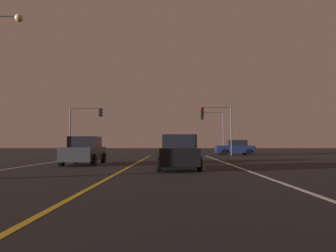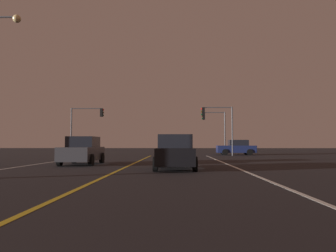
{
  "view_description": "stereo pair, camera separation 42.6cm",
  "coord_description": "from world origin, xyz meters",
  "px_view_note": "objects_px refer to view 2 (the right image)",
  "views": [
    {
      "loc": [
        2.34,
        0.89,
        1.26
      ],
      "look_at": [
        1.98,
        30.1,
        2.82
      ],
      "focal_mm": 35.77,
      "sensor_mm": 36.0,
      "label": 1
    },
    {
      "loc": [
        2.76,
        0.89,
        1.26
      ],
      "look_at": [
        1.98,
        30.1,
        2.82
      ],
      "focal_mm": 35.77,
      "sensor_mm": 36.0,
      "label": 2
    }
  ],
  "objects_px": {
    "car_oncoming": "(82,151)",
    "traffic_light_far_right": "(214,123)",
    "car_lead_same_lane": "(175,153)",
    "traffic_light_near_right": "(217,119)",
    "traffic_light_near_left": "(87,120)",
    "car_crossing_side": "(237,148)"
  },
  "relations": [
    {
      "from": "car_lead_same_lane",
      "to": "traffic_light_near_left",
      "type": "bearing_deg",
      "value": 26.45
    },
    {
      "from": "car_oncoming",
      "to": "traffic_light_near_left",
      "type": "relative_size",
      "value": 0.84
    },
    {
      "from": "car_lead_same_lane",
      "to": "traffic_light_near_left",
      "type": "distance_m",
      "value": 21.8
    },
    {
      "from": "car_oncoming",
      "to": "traffic_light_near_right",
      "type": "distance_m",
      "value": 18.84
    },
    {
      "from": "traffic_light_near_right",
      "to": "traffic_light_near_left",
      "type": "relative_size",
      "value": 1.01
    },
    {
      "from": "car_lead_same_lane",
      "to": "traffic_light_near_right",
      "type": "relative_size",
      "value": 0.82
    },
    {
      "from": "car_crossing_side",
      "to": "traffic_light_far_right",
      "type": "relative_size",
      "value": 0.83
    },
    {
      "from": "car_oncoming",
      "to": "traffic_light_far_right",
      "type": "height_order",
      "value": "traffic_light_far_right"
    },
    {
      "from": "car_oncoming",
      "to": "traffic_light_near_right",
      "type": "height_order",
      "value": "traffic_light_near_right"
    },
    {
      "from": "car_oncoming",
      "to": "traffic_light_near_left",
      "type": "distance_m",
      "value": 16.41
    },
    {
      "from": "traffic_light_near_left",
      "to": "traffic_light_far_right",
      "type": "distance_m",
      "value": 15.27
    },
    {
      "from": "car_lead_same_lane",
      "to": "car_crossing_side",
      "type": "distance_m",
      "value": 22.55
    },
    {
      "from": "car_lead_same_lane",
      "to": "traffic_light_far_right",
      "type": "xyz_separation_m",
      "value": [
        4.62,
        24.83,
        3.04
      ]
    },
    {
      "from": "car_crossing_side",
      "to": "traffic_light_near_right",
      "type": "distance_m",
      "value": 4.49
    },
    {
      "from": "traffic_light_far_right",
      "to": "traffic_light_near_right",
      "type": "bearing_deg",
      "value": 87.41
    },
    {
      "from": "traffic_light_near_left",
      "to": "car_lead_same_lane",
      "type": "bearing_deg",
      "value": -63.55
    },
    {
      "from": "car_oncoming",
      "to": "car_lead_same_lane",
      "type": "bearing_deg",
      "value": 56.93
    },
    {
      "from": "car_lead_same_lane",
      "to": "car_oncoming",
      "type": "height_order",
      "value": "same"
    },
    {
      "from": "traffic_light_near_right",
      "to": "traffic_light_far_right",
      "type": "relative_size",
      "value": 1.01
    },
    {
      "from": "traffic_light_near_right",
      "to": "traffic_light_far_right",
      "type": "height_order",
      "value": "traffic_light_near_right"
    },
    {
      "from": "car_lead_same_lane",
      "to": "car_crossing_side",
      "type": "relative_size",
      "value": 1.0
    },
    {
      "from": "car_crossing_side",
      "to": "traffic_light_near_left",
      "type": "distance_m",
      "value": 16.85
    }
  ]
}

